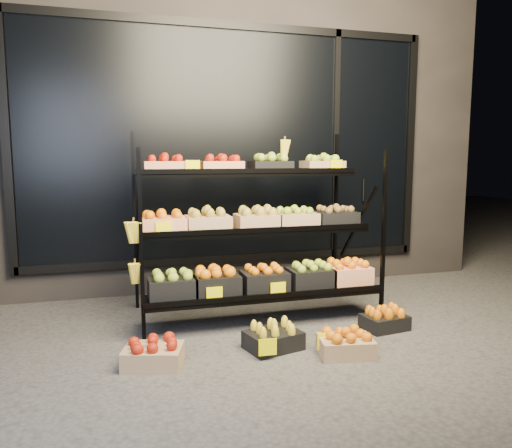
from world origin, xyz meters
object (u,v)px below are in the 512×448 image
object	(u,v)px
display_rack	(255,230)
floor_crate_midleft	(273,337)
floor_crate_left	(153,353)
floor_crate_midright	(346,343)

from	to	relation	value
display_rack	floor_crate_midleft	distance (m)	1.06
floor_crate_left	floor_crate_midleft	bearing A→B (deg)	20.45
floor_crate_midleft	floor_crate_midright	world-z (taller)	floor_crate_midleft
display_rack	floor_crate_midright	world-z (taller)	display_rack
floor_crate_left	floor_crate_midright	world-z (taller)	floor_crate_left
floor_crate_left	floor_crate_midleft	world-z (taller)	same
display_rack	floor_crate_midright	distance (m)	1.33
display_rack	floor_crate_midleft	xyz separation A→B (m)	(-0.09, -0.80, -0.69)
display_rack	floor_crate_left	size ratio (longest dim) A/B	4.78
floor_crate_left	floor_crate_midright	size ratio (longest dim) A/B	1.07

